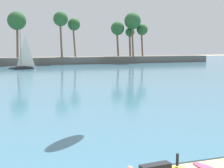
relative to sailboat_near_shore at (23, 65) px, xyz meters
name	(u,v)px	position (x,y,z in m)	size (l,w,h in m)	color
sea	(18,70)	(-1.13, -1.49, -0.80)	(220.00, 111.42, 0.06)	teal
palm_headland	(18,50)	(-0.04, 14.16, 2.91)	(106.06, 6.69, 13.37)	#605B54
sailboat_near_shore	(23,65)	(0.00, 0.00, 0.00)	(6.11, 3.70, 8.50)	black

